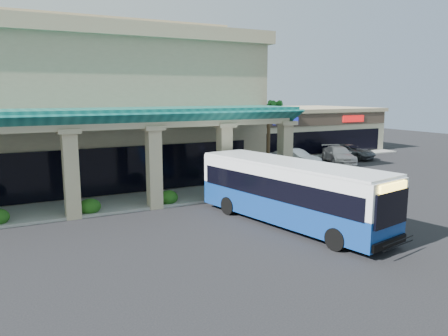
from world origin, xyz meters
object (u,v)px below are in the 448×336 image
car_white (295,158)px  car_red (339,155)px  car_gray (349,152)px  car_silver (273,160)px  pedestrian (364,197)px  transit_bus (290,194)px

car_white → car_red: (5.17, 0.10, -0.03)m
car_gray → car_white: bearing=172.4°
car_silver → car_white: size_ratio=0.84×
car_gray → pedestrian: bearing=-149.9°
car_silver → car_white: car_white is taller
car_white → car_red: 5.17m
transit_bus → car_gray: bearing=28.7°
pedestrian → car_white: size_ratio=0.41×
pedestrian → car_gray: bearing=-8.6°
pedestrian → car_red: 18.65m
car_red → car_white: bearing=-156.0°
car_red → car_gray: car_red is taller
transit_bus → car_red: bearing=30.4°
car_silver → car_red: 7.12m
transit_bus → car_silver: 17.41m
pedestrian → car_silver: size_ratio=0.50×
car_silver → car_white: (1.92, -0.76, 0.11)m
car_silver → car_red: car_red is taller
transit_bus → car_gray: size_ratio=2.17×
car_silver → car_red: (7.09, -0.67, 0.08)m
pedestrian → car_white: (6.28, 14.62, -0.21)m
pedestrian → car_white: 15.92m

